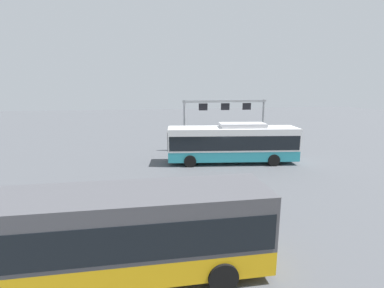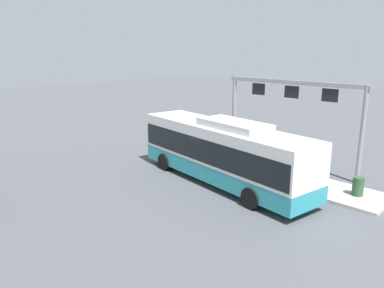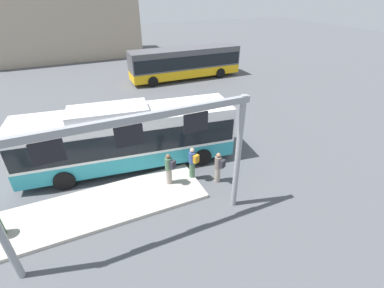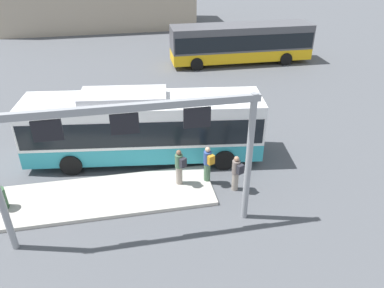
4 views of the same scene
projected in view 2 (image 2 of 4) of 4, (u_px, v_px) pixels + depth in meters
name	position (u px, v px, depth m)	size (l,w,h in m)	color
ground_plane	(222.00, 183.00, 19.96)	(120.00, 120.00, 0.00)	#4C4F54
platform_curb	(290.00, 180.00, 20.21)	(10.00, 2.80, 0.16)	#B2ADA3
bus_main	(222.00, 150.00, 19.51)	(11.24, 3.93, 3.46)	teal
person_boarding	(214.00, 144.00, 24.47)	(0.50, 0.60, 1.67)	gray
person_waiting_near	(220.00, 147.00, 23.22)	(0.49, 0.60, 1.67)	#476B4C
person_waiting_mid	(235.00, 150.00, 22.37)	(0.54, 0.61, 1.67)	gray
platform_sign_gantry	(291.00, 105.00, 21.93)	(8.86, 0.24, 5.20)	gray
trash_bin	(358.00, 186.00, 17.70)	(0.52, 0.52, 0.90)	#2D5133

